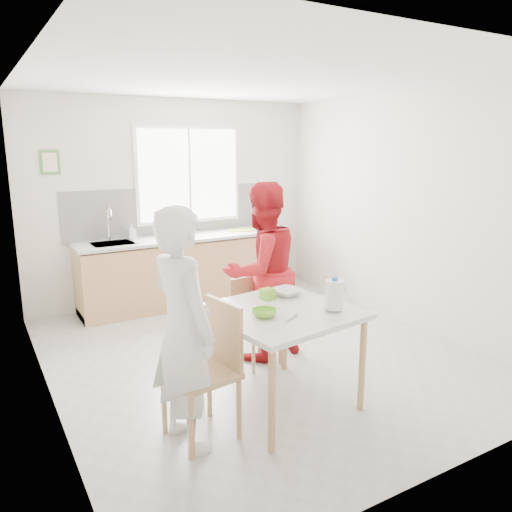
{
  "coord_description": "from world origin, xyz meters",
  "views": [
    {
      "loc": [
        -2.45,
        -4.12,
        2.11
      ],
      "look_at": [
        0.07,
        0.2,
        0.98
      ],
      "focal_mm": 35.0,
      "sensor_mm": 36.0,
      "label": 1
    }
  ],
  "objects_px": {
    "dining_table": "(280,320)",
    "chair_left": "(209,364)",
    "milk_jug": "(335,294)",
    "bowl_white": "(287,292)",
    "chair_far": "(252,316)",
    "person_white": "(183,330)",
    "bowl_green": "(264,313)",
    "person_red": "(262,272)",
    "wine_bottle_a": "(176,224)",
    "wine_bottle_b": "(180,224)"
  },
  "relations": [
    {
      "from": "dining_table",
      "to": "chair_left",
      "type": "bearing_deg",
      "value": -172.25
    },
    {
      "from": "chair_left",
      "to": "milk_jug",
      "type": "distance_m",
      "value": 1.11
    },
    {
      "from": "chair_left",
      "to": "bowl_white",
      "type": "distance_m",
      "value": 1.05
    },
    {
      "from": "bowl_white",
      "to": "chair_far",
      "type": "bearing_deg",
      "value": 92.68
    },
    {
      "from": "chair_far",
      "to": "person_white",
      "type": "xyz_separation_m",
      "value": [
        -1.11,
        -0.97,
        0.4
      ]
    },
    {
      "from": "dining_table",
      "to": "chair_far",
      "type": "height_order",
      "value": "chair_far"
    },
    {
      "from": "chair_far",
      "to": "bowl_green",
      "type": "height_order",
      "value": "bowl_green"
    },
    {
      "from": "chair_left",
      "to": "person_red",
      "type": "relative_size",
      "value": 0.57
    },
    {
      "from": "person_red",
      "to": "wine_bottle_a",
      "type": "distance_m",
      "value": 2.09
    },
    {
      "from": "chair_far",
      "to": "bowl_white",
      "type": "distance_m",
      "value": 0.69
    },
    {
      "from": "chair_left",
      "to": "wine_bottle_b",
      "type": "bearing_deg",
      "value": 153.94
    },
    {
      "from": "person_white",
      "to": "bowl_green",
      "type": "xyz_separation_m",
      "value": [
        0.68,
        0.04,
        -0.01
      ]
    },
    {
      "from": "bowl_white",
      "to": "milk_jug",
      "type": "relative_size",
      "value": 0.95
    },
    {
      "from": "person_white",
      "to": "milk_jug",
      "type": "bearing_deg",
      "value": -103.14
    },
    {
      "from": "milk_jug",
      "to": "dining_table",
      "type": "bearing_deg",
      "value": 139.1
    },
    {
      "from": "chair_left",
      "to": "chair_far",
      "type": "xyz_separation_m",
      "value": [
        0.91,
        0.94,
        -0.09
      ]
    },
    {
      "from": "chair_far",
      "to": "milk_jug",
      "type": "relative_size",
      "value": 3.31
    },
    {
      "from": "person_red",
      "to": "bowl_white",
      "type": "xyz_separation_m",
      "value": [
        -0.12,
        -0.63,
        -0.03
      ]
    },
    {
      "from": "person_red",
      "to": "bowl_white",
      "type": "height_order",
      "value": "person_red"
    },
    {
      "from": "dining_table",
      "to": "milk_jug",
      "type": "distance_m",
      "value": 0.48
    },
    {
      "from": "dining_table",
      "to": "chair_far",
      "type": "xyz_separation_m",
      "value": [
        0.24,
        0.85,
        -0.27
      ]
    },
    {
      "from": "chair_far",
      "to": "wine_bottle_b",
      "type": "distance_m",
      "value": 2.24
    },
    {
      "from": "chair_far",
      "to": "wine_bottle_a",
      "type": "height_order",
      "value": "wine_bottle_a"
    },
    {
      "from": "bowl_green",
      "to": "wine_bottle_a",
      "type": "xyz_separation_m",
      "value": [
        0.49,
        3.07,
        0.23
      ]
    },
    {
      "from": "bowl_green",
      "to": "bowl_white",
      "type": "distance_m",
      "value": 0.58
    },
    {
      "from": "dining_table",
      "to": "bowl_green",
      "type": "height_order",
      "value": "bowl_green"
    },
    {
      "from": "bowl_green",
      "to": "person_red",
      "type": "bearing_deg",
      "value": 60.09
    },
    {
      "from": "dining_table",
      "to": "chair_far",
      "type": "relative_size",
      "value": 1.43
    },
    {
      "from": "person_red",
      "to": "chair_left",
      "type": "bearing_deg",
      "value": 36.12
    },
    {
      "from": "person_white",
      "to": "milk_jug",
      "type": "height_order",
      "value": "person_white"
    },
    {
      "from": "dining_table",
      "to": "bowl_white",
      "type": "xyz_separation_m",
      "value": [
        0.26,
        0.29,
        0.11
      ]
    },
    {
      "from": "dining_table",
      "to": "wine_bottle_b",
      "type": "xyz_separation_m",
      "value": [
        0.36,
        3.01,
        0.33
      ]
    },
    {
      "from": "chair_left",
      "to": "bowl_green",
      "type": "height_order",
      "value": "chair_left"
    },
    {
      "from": "dining_table",
      "to": "wine_bottle_a",
      "type": "bearing_deg",
      "value": 84.31
    },
    {
      "from": "wine_bottle_a",
      "to": "milk_jug",
      "type": "bearing_deg",
      "value": -88.93
    },
    {
      "from": "dining_table",
      "to": "person_white",
      "type": "distance_m",
      "value": 0.89
    },
    {
      "from": "dining_table",
      "to": "bowl_white",
      "type": "height_order",
      "value": "bowl_white"
    },
    {
      "from": "bowl_white",
      "to": "milk_jug",
      "type": "height_order",
      "value": "milk_jug"
    },
    {
      "from": "bowl_white",
      "to": "wine_bottle_b",
      "type": "height_order",
      "value": "wine_bottle_b"
    },
    {
      "from": "person_red",
      "to": "wine_bottle_b",
      "type": "height_order",
      "value": "person_red"
    },
    {
      "from": "dining_table",
      "to": "bowl_white",
      "type": "bearing_deg",
      "value": 47.55
    },
    {
      "from": "dining_table",
      "to": "chair_left",
      "type": "relative_size",
      "value": 1.2
    },
    {
      "from": "bowl_green",
      "to": "milk_jug",
      "type": "xyz_separation_m",
      "value": [
        0.55,
        -0.16,
        0.11
      ]
    },
    {
      "from": "chair_left",
      "to": "person_red",
      "type": "xyz_separation_m",
      "value": [
        1.05,
        1.01,
        0.33
      ]
    },
    {
      "from": "chair_left",
      "to": "bowl_white",
      "type": "relative_size",
      "value": 4.14
    },
    {
      "from": "dining_table",
      "to": "wine_bottle_b",
      "type": "bearing_deg",
      "value": 83.22
    },
    {
      "from": "chair_far",
      "to": "milk_jug",
      "type": "bearing_deg",
      "value": -91.37
    },
    {
      "from": "person_white",
      "to": "person_red",
      "type": "distance_m",
      "value": 1.62
    },
    {
      "from": "dining_table",
      "to": "chair_far",
      "type": "bearing_deg",
      "value": 74.47
    },
    {
      "from": "bowl_green",
      "to": "bowl_white",
      "type": "bearing_deg",
      "value": 38.71
    }
  ]
}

